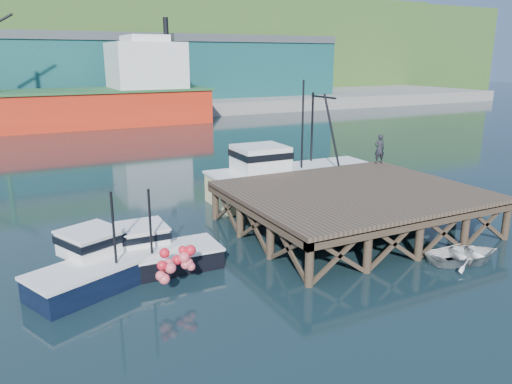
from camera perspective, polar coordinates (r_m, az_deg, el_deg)
ground at (r=23.76m, az=0.23°, el=-6.19°), size 300.00×300.00×0.00m
wharf at (r=25.88m, az=11.31°, el=-0.17°), size 12.00×10.00×2.62m
far_quay at (r=90.54m, az=-20.89°, el=9.36°), size 160.00×40.00×2.00m
warehouse_mid at (r=85.28m, az=-20.83°, el=12.78°), size 28.00×16.00×9.00m
warehouse_right at (r=93.72m, az=-1.82°, el=13.86°), size 30.00×16.00×9.00m
cargo_ship at (r=67.87m, az=-25.98°, el=9.17°), size 55.50×10.00×13.75m
hillside at (r=120.10m, az=-23.14°, el=15.14°), size 220.00×50.00×22.00m
boat_navy at (r=20.84m, az=-17.05°, el=-7.76°), size 6.57×4.62×3.87m
boat_black at (r=21.52m, az=-12.32°, el=-6.96°), size 6.02×5.09×3.70m
trawler at (r=31.43m, az=4.07°, el=1.99°), size 11.00×4.10×7.32m
dinghy at (r=23.69m, az=22.77°, el=-6.59°), size 3.80×3.02×0.71m
dockworker at (r=32.46m, az=13.92°, el=4.80°), size 0.77×0.60×1.86m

